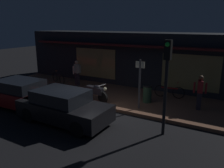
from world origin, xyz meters
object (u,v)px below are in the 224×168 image
(bicycle_parked, at_px, (58,78))
(bicycle_extra, at_px, (169,91))
(motorcycle, at_px, (96,92))
(sign_post, at_px, (140,81))
(person_bystander, at_px, (200,92))
(trash_bin, at_px, (147,94))
(traffic_light_pole, at_px, (167,72))
(parked_car_across, at_px, (63,106))
(person_photographer, at_px, (77,72))
(parked_car_far, at_px, (22,94))

(bicycle_parked, distance_m, bicycle_extra, 7.65)
(motorcycle, xyz_separation_m, sign_post, (2.45, 0.10, 0.86))
(bicycle_extra, xyz_separation_m, sign_post, (-0.81, -2.39, 1.00))
(person_bystander, relative_size, trash_bin, 1.80)
(bicycle_extra, distance_m, person_bystander, 2.12)
(bicycle_extra, bearing_deg, sign_post, -108.60)
(bicycle_parked, distance_m, traffic_light_pole, 9.50)
(person_bystander, bearing_deg, traffic_light_pole, -104.13)
(traffic_light_pole, bearing_deg, parked_car_across, -166.53)
(person_photographer, relative_size, sign_post, 0.70)
(person_photographer, distance_m, trash_bin, 5.41)
(traffic_light_pole, xyz_separation_m, parked_car_across, (-4.10, -0.98, -1.77))
(motorcycle, bearing_deg, parked_car_across, -87.48)
(bicycle_extra, xyz_separation_m, traffic_light_pole, (0.96, -4.17, 1.97))
(trash_bin, height_order, parked_car_across, parked_car_across)
(motorcycle, relative_size, parked_car_far, 0.41)
(bicycle_extra, distance_m, parked_car_across, 6.04)
(person_bystander, bearing_deg, bicycle_parked, 177.04)
(trash_bin, xyz_separation_m, parked_car_across, (-2.36, -3.80, 0.08))
(person_photographer, relative_size, traffic_light_pole, 0.46)
(bicycle_parked, distance_m, trash_bin, 6.88)
(person_photographer, bearing_deg, trash_bin, -9.68)
(trash_bin, height_order, traffic_light_pole, traffic_light_pole)
(bicycle_extra, relative_size, sign_post, 0.69)
(person_bystander, relative_size, parked_car_across, 0.41)
(sign_post, height_order, trash_bin, sign_post)
(bicycle_extra, xyz_separation_m, person_photographer, (-6.10, -0.45, 0.52))
(person_photographer, bearing_deg, traffic_light_pole, -27.80)
(trash_bin, bearing_deg, person_bystander, 5.74)
(bicycle_extra, relative_size, traffic_light_pole, 0.46)
(traffic_light_pole, distance_m, parked_car_far, 7.38)
(motorcycle, relative_size, bicycle_extra, 1.02)
(trash_bin, distance_m, traffic_light_pole, 3.80)
(parked_car_far, bearing_deg, traffic_light_pole, 5.28)
(bicycle_parked, xyz_separation_m, trash_bin, (6.84, -0.74, 0.11))
(bicycle_parked, xyz_separation_m, person_bystander, (9.36, -0.48, 0.52))
(person_photographer, xyz_separation_m, parked_car_far, (-0.07, -4.38, -0.32))
(bicycle_extra, bearing_deg, person_photographer, -175.80)
(parked_car_far, bearing_deg, parked_car_across, -6.09)
(person_bystander, distance_m, parked_car_across, 6.35)
(bicycle_parked, distance_m, person_bystander, 9.39)
(trash_bin, relative_size, parked_car_far, 0.22)
(person_photographer, xyz_separation_m, trash_bin, (5.32, -0.91, -0.41))
(sign_post, relative_size, trash_bin, 2.58)
(sign_post, distance_m, parked_car_far, 5.95)
(sign_post, bearing_deg, bicycle_parked, 165.41)
(parked_car_across, bearing_deg, trash_bin, 58.13)
(trash_bin, relative_size, traffic_light_pole, 0.26)
(bicycle_extra, xyz_separation_m, parked_car_far, (-6.18, -4.83, 0.20))
(bicycle_extra, bearing_deg, trash_bin, -119.93)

